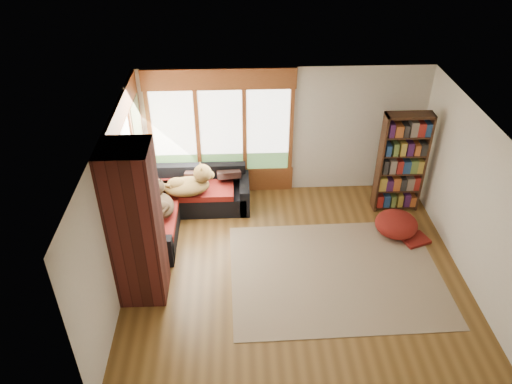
# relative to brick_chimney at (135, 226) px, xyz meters

# --- Properties ---
(floor) EXTENTS (5.50, 5.50, 0.00)m
(floor) POSITION_rel_brick_chimney_xyz_m (2.40, 0.35, -1.30)
(floor) COLOR brown
(floor) RESTS_ON ground
(ceiling) EXTENTS (5.50, 5.50, 0.00)m
(ceiling) POSITION_rel_brick_chimney_xyz_m (2.40, 0.35, 1.30)
(ceiling) COLOR white
(wall_back) EXTENTS (5.50, 0.04, 2.60)m
(wall_back) POSITION_rel_brick_chimney_xyz_m (2.40, 2.85, 0.00)
(wall_back) COLOR silver
(wall_back) RESTS_ON ground
(wall_front) EXTENTS (5.50, 0.04, 2.60)m
(wall_front) POSITION_rel_brick_chimney_xyz_m (2.40, -2.15, 0.00)
(wall_front) COLOR silver
(wall_front) RESTS_ON ground
(wall_left) EXTENTS (0.04, 5.00, 2.60)m
(wall_left) POSITION_rel_brick_chimney_xyz_m (-0.35, 0.35, 0.00)
(wall_left) COLOR silver
(wall_left) RESTS_ON ground
(wall_right) EXTENTS (0.04, 5.00, 2.60)m
(wall_right) POSITION_rel_brick_chimney_xyz_m (5.15, 0.35, 0.00)
(wall_right) COLOR silver
(wall_right) RESTS_ON ground
(windows_back) EXTENTS (2.82, 0.10, 1.90)m
(windows_back) POSITION_rel_brick_chimney_xyz_m (1.20, 2.82, 0.05)
(windows_back) COLOR brown
(windows_back) RESTS_ON wall_back
(windows_left) EXTENTS (0.10, 2.62, 1.90)m
(windows_left) POSITION_rel_brick_chimney_xyz_m (-0.32, 1.55, 0.05)
(windows_left) COLOR brown
(windows_left) RESTS_ON wall_left
(roller_blind) EXTENTS (0.03, 0.72, 0.90)m
(roller_blind) POSITION_rel_brick_chimney_xyz_m (-0.29, 2.38, 0.45)
(roller_blind) COLOR #778258
(roller_blind) RESTS_ON wall_left
(brick_chimney) EXTENTS (0.70, 0.70, 2.60)m
(brick_chimney) POSITION_rel_brick_chimney_xyz_m (0.00, 0.00, 0.00)
(brick_chimney) COLOR #471914
(brick_chimney) RESTS_ON ground
(sectional_sofa) EXTENTS (2.20, 2.20, 0.80)m
(sectional_sofa) POSITION_rel_brick_chimney_xyz_m (0.45, 2.05, -1.00)
(sectional_sofa) COLOR black
(sectional_sofa) RESTS_ON ground
(area_rug) EXTENTS (3.49, 2.70, 0.01)m
(area_rug) POSITION_rel_brick_chimney_xyz_m (3.07, 0.25, -1.29)
(area_rug) COLOR beige
(area_rug) RESTS_ON ground
(bookshelf) EXTENTS (0.86, 0.29, 2.00)m
(bookshelf) POSITION_rel_brick_chimney_xyz_m (4.54, 2.07, -0.30)
(bookshelf) COLOR #382012
(bookshelf) RESTS_ON ground
(pouf) EXTENTS (0.85, 0.85, 0.41)m
(pouf) POSITION_rel_brick_chimney_xyz_m (4.34, 1.26, -1.08)
(pouf) COLOR maroon
(pouf) RESTS_ON area_rug
(dog_tan) EXTENTS (0.96, 0.69, 0.49)m
(dog_tan) POSITION_rel_brick_chimney_xyz_m (0.62, 2.01, -0.52)
(dog_tan) COLOR brown
(dog_tan) RESTS_ON sectional_sofa
(dog_brindle) EXTENTS (0.68, 0.88, 0.44)m
(dog_brindle) POSITION_rel_brick_chimney_xyz_m (0.10, 1.50, -0.55)
(dog_brindle) COLOR black
(dog_brindle) RESTS_ON sectional_sofa
(throw_pillows) EXTENTS (1.98, 1.68, 0.45)m
(throw_pillows) POSITION_rel_brick_chimney_xyz_m (0.53, 2.10, -0.53)
(throw_pillows) COLOR black
(throw_pillows) RESTS_ON sectional_sofa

